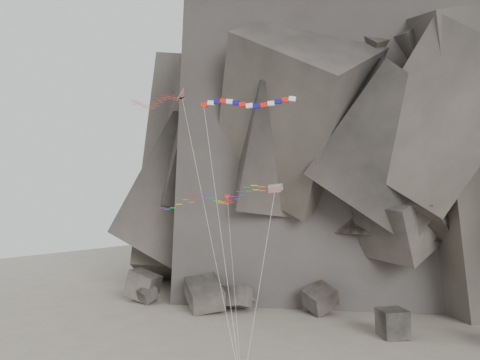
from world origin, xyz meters
The scene contains 6 objects.
headland centered at (0.00, 70.00, 42.00)m, with size 110.00×70.00×84.00m, color #564E46, non-canonical shape.
boulder_field centered at (-13.27, 33.74, 2.10)m, with size 75.43×19.83×7.92m.
delta_kite centered at (-12.28, 1.78, 31.94)m, with size 21.07×7.23×31.67m.
banner_kite centered at (0.02, 3.75, 30.80)m, with size 10.48×10.88×30.01m.
parafoil_kite centered at (-1.11, -1.69, 20.05)m, with size 15.40×3.85×19.94m.
pennant_kite centered at (-1.60, 2.60, 16.54)m, with size 7.91×9.21×18.90m.
Camera 1 is at (31.21, -48.53, 19.97)m, focal length 40.00 mm.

